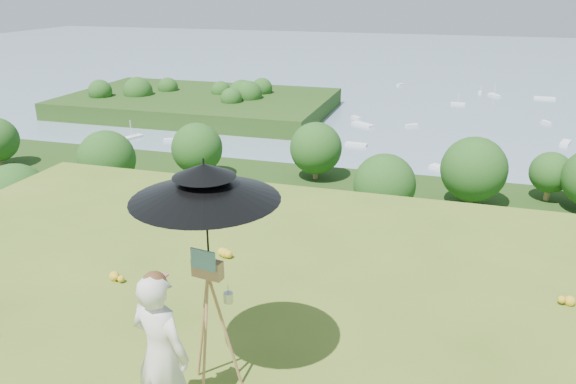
% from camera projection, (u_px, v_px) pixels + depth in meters
% --- Properties ---
extents(shoreline_tier, '(170.00, 28.00, 8.00)m').
position_uv_depth(shoreline_tier, '(429.00, 265.00, 84.23)').
color(shoreline_tier, gray).
rests_on(shoreline_tier, bay_water).
extents(bay_water, '(700.00, 700.00, 0.00)m').
position_uv_depth(bay_water, '(453.00, 80.00, 231.63)').
color(bay_water, '#6C8D9A').
rests_on(bay_water, ground).
extents(peninsula, '(90.00, 60.00, 12.00)m').
position_uv_depth(peninsula, '(198.00, 95.00, 173.68)').
color(peninsula, '#19350E').
rests_on(peninsula, bay_water).
extents(slope_trees, '(110.00, 50.00, 6.00)m').
position_uv_depth(slope_trees, '(421.00, 256.00, 40.97)').
color(slope_trees, '#174D18').
rests_on(slope_trees, forest_slope).
extents(harbor_town, '(110.00, 22.00, 5.00)m').
position_uv_depth(harbor_town, '(432.00, 225.00, 81.95)').
color(harbor_town, beige).
rests_on(harbor_town, shoreline_tier).
extents(moored_boats, '(140.00, 140.00, 0.70)m').
position_uv_depth(moored_boats, '(403.00, 119.00, 163.95)').
color(moored_boats, white).
rests_on(moored_boats, bay_water).
extents(painter, '(0.63, 0.49, 1.54)m').
position_uv_depth(painter, '(161.00, 354.00, 4.78)').
color(painter, silver).
rests_on(painter, ground).
extents(field_easel, '(0.66, 0.66, 1.54)m').
position_uv_depth(field_easel, '(210.00, 321.00, 5.25)').
color(field_easel, '#AA6A47').
rests_on(field_easel, ground).
extents(sun_umbrella, '(1.40, 1.40, 1.09)m').
position_uv_depth(sun_umbrella, '(206.00, 218.00, 4.91)').
color(sun_umbrella, black).
rests_on(sun_umbrella, field_easel).
extents(painter_cap, '(0.23, 0.26, 0.10)m').
position_uv_depth(painter_cap, '(154.00, 278.00, 4.53)').
color(painter_cap, '#BC6767').
rests_on(painter_cap, painter).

